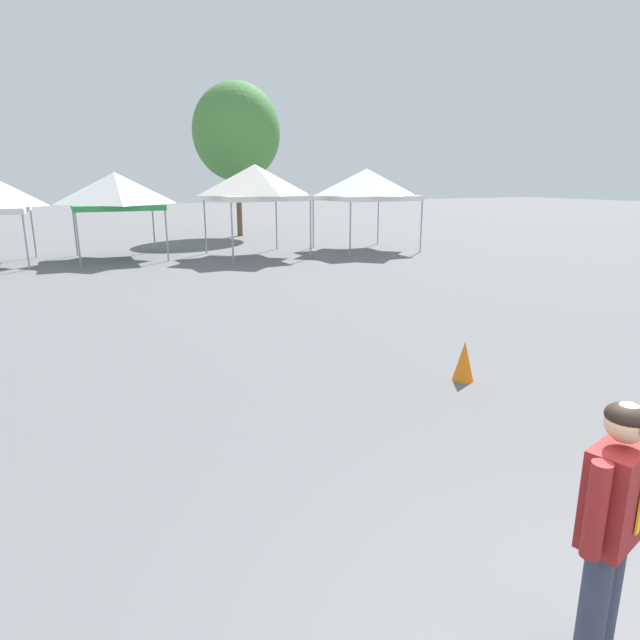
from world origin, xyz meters
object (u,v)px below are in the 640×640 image
at_px(canopy_tent_right_of_center, 366,184).
at_px(tree_behind_tents_center, 236,132).
at_px(person_foreground, 611,524).
at_px(canopy_tent_far_left, 115,191).
at_px(canopy_tent_left_of_center, 255,182).
at_px(traffic_cone_near_barrier, 464,361).

relative_size(canopy_tent_right_of_center, tree_behind_tents_center, 0.46).
height_order(canopy_tent_right_of_center, tree_behind_tents_center, tree_behind_tents_center).
bearing_deg(person_foreground, tree_behind_tents_center, 77.54).
xyz_separation_m(canopy_tent_far_left, person_foreground, (0.77, -20.35, -1.49)).
bearing_deg(canopy_tent_left_of_center, tree_behind_tents_center, 77.80).
distance_m(canopy_tent_left_of_center, tree_behind_tents_center, 8.43).
distance_m(person_foreground, tree_behind_tents_center, 27.67).
bearing_deg(canopy_tent_far_left, traffic_cone_near_barrier, -78.24).
distance_m(canopy_tent_far_left, traffic_cone_near_barrier, 16.50).
distance_m(canopy_tent_right_of_center, traffic_cone_near_barrier, 15.94).
height_order(canopy_tent_far_left, tree_behind_tents_center, tree_behind_tents_center).
bearing_deg(person_foreground, canopy_tent_right_of_center, 64.19).
relative_size(canopy_tent_right_of_center, person_foreground, 2.01).
bearing_deg(tree_behind_tents_center, canopy_tent_far_left, -136.38).
relative_size(canopy_tent_far_left, person_foreground, 1.80).
relative_size(canopy_tent_left_of_center, canopy_tent_right_of_center, 0.98).
bearing_deg(canopy_tent_right_of_center, person_foreground, -115.81).
distance_m(canopy_tent_far_left, canopy_tent_left_of_center, 5.20).
distance_m(canopy_tent_right_of_center, tree_behind_tents_center, 8.97).
height_order(person_foreground, tree_behind_tents_center, tree_behind_tents_center).
xyz_separation_m(person_foreground, tree_behind_tents_center, (5.90, 26.70, 4.25)).
height_order(canopy_tent_right_of_center, person_foreground, canopy_tent_right_of_center).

